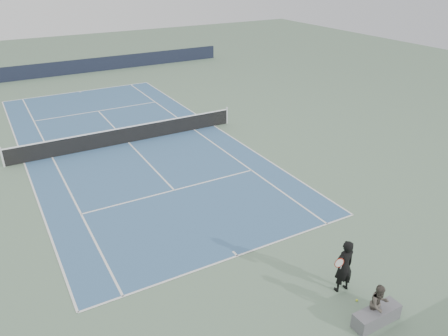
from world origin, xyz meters
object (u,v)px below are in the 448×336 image
tennis_net (128,134)px  spectator_bench (378,310)px  tennis_ball (357,300)px  tennis_player (344,266)px

tennis_net → spectator_bench: bearing=-83.6°
spectator_bench → tennis_ball: bearing=79.5°
tennis_player → spectator_bench: size_ratio=1.18×
tennis_net → tennis_ball: size_ratio=175.94×
tennis_net → spectator_bench: spectator_bench is taller
tennis_net → tennis_player: (1.96, -14.94, 0.41)m
tennis_player → spectator_bench: 1.60m
tennis_net → tennis_player: tennis_player is taller
tennis_net → spectator_bench: 16.57m
tennis_ball → tennis_net: bearing=97.4°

